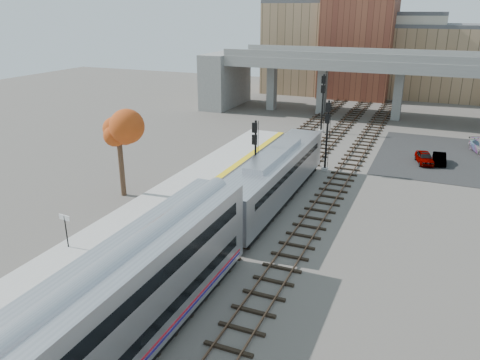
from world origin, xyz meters
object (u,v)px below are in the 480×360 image
Objects in this scene: signal_mast_mid at (327,137)px; car_b at (439,159)px; locomotive at (274,176)px; car_a at (424,158)px; signal_mast_near at (255,160)px; coach at (83,343)px; signal_mast_far at (322,104)px; tree at (118,130)px.

signal_mast_mid is 2.07× the size of car_b.
car_a is (10.90, 15.80, -1.62)m from locomotive.
signal_mast_near reaches higher than car_b.
signal_mast_near is 1.78× the size of car_a.
signal_mast_mid is (2.00, 32.14, 0.64)m from coach.
car_a is at bearing 74.15° from coach.
car_b is at bearing -29.90° from signal_mast_far.
locomotive is 13.29m from tree.
car_a is at bearing 39.78° from tree.
tree is (-12.33, -3.54, 3.46)m from locomotive.
signal_mast_near is 9.36m from signal_mast_mid.
tree reaches higher than car_b.
signal_mast_near reaches higher than locomotive.
locomotive is 5.27× the size of car_a.
coach is 39.98m from car_a.
signal_mast_far is 16.94m from car_b.
signal_mast_near is 0.93× the size of signal_mast_mid.
signal_mast_mid is 11.23m from car_a.
tree reaches higher than car_a.
signal_mast_mid is 19.53m from tree.
signal_mast_near is 1.92× the size of car_b.
car_a is (13.00, 14.67, -2.42)m from signal_mast_near.
coach is 23.82m from signal_mast_near.
signal_mast_far reaches higher than car_b.
car_b is (14.43, -8.30, -3.14)m from signal_mast_far.
car_b is at bearing 38.74° from tree.
signal_mast_mid is 1.93× the size of car_a.
signal_mast_near reaches higher than coach.
tree is at bearing 122.89° from coach.
signal_mast_near is 0.87× the size of signal_mast_far.
coach is at bearing -90.00° from locomotive.
locomotive is at bearing -28.10° from signal_mast_near.
signal_mast_mid is (2.00, 9.53, 1.16)m from locomotive.
car_a is (10.90, 38.40, -2.14)m from coach.
locomotive is at bearing -101.85° from signal_mast_mid.
signal_mast_near is 23.43m from signal_mast_far.
car_a is at bearing -167.40° from car_b.
signal_mast_far is at bearing 94.89° from locomotive.
signal_mast_far is 2.20× the size of car_b.
tree is 32.03m from car_b.
signal_mast_far is at bearing 105.28° from signal_mast_mid.
signal_mast_mid is at bearing 64.01° from signal_mast_near.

